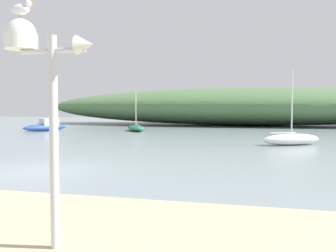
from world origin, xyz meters
TOP-DOWN VIEW (x-y plane):
  - ground_plane at (0.00, 0.00)m, footprint 120.00×120.00m
  - distant_hill at (5.05, 33.28)m, footprint 48.59×12.68m
  - mast_structure at (4.13, -6.35)m, footprint 1.30×0.44m
  - seagull_on_radar at (3.93, -6.35)m, footprint 0.36×0.16m
  - sailboat_near_shore at (8.82, 10.84)m, footprint 3.59×2.69m
  - motorboat_centre_water at (-11.46, 18.34)m, footprint 2.96×4.23m
  - sailboat_by_sandbar at (-3.62, 20.16)m, footprint 3.00×3.86m

SIDE VIEW (x-z plane):
  - ground_plane at x=0.00m, z-range 0.00..0.00m
  - sailboat_by_sandbar at x=-3.62m, z-range -1.45..2.00m
  - sailboat_near_shore at x=8.82m, z-range -1.76..2.45m
  - motorboat_centre_water at x=-11.46m, z-range -0.13..0.96m
  - distant_hill at x=5.05m, z-range 0.00..4.35m
  - mast_structure at x=4.13m, z-range 1.16..4.31m
  - seagull_on_radar at x=3.93m, z-range 3.37..3.61m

